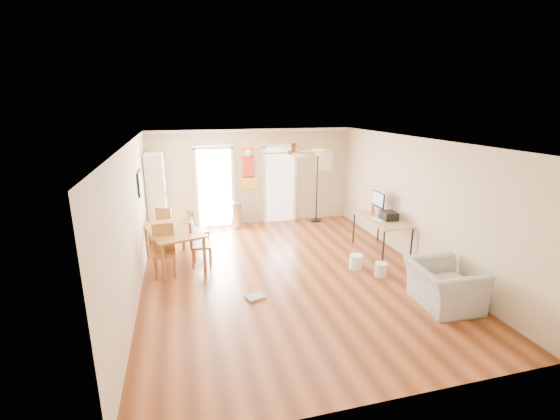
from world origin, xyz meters
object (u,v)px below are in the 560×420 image
object	(u,v)px
dining_table	(174,247)
bookshelf	(157,195)
dining_chair_far	(167,225)
dining_chair_right_a	(199,229)
wastebasket_a	(356,262)
dining_chair_near	(164,251)
armchair	(443,285)
computer_desk	(381,236)
printer	(389,216)
wastebasket_b	(381,270)
torchiere_lamp	(317,186)
trash_can	(237,215)
dining_chair_right_b	(201,243)

from	to	relation	value
dining_table	bookshelf	bearing A→B (deg)	100.76
bookshelf	dining_chair_far	size ratio (longest dim) A/B	2.34
dining_chair_right_a	wastebasket_a	xyz separation A→B (m)	(3.01, -1.94, -0.33)
dining_chair_near	armchair	distance (m)	5.06
computer_desk	printer	bearing A→B (deg)	-36.07
dining_chair_far	computer_desk	distance (m)	5.01
bookshelf	armchair	distance (m)	6.74
wastebasket_a	wastebasket_b	size ratio (longest dim) A/B	1.09
torchiere_lamp	armchair	size ratio (longest dim) A/B	1.87
torchiere_lamp	wastebasket_a	world-z (taller)	torchiere_lamp
dining_chair_near	torchiere_lamp	world-z (taller)	torchiere_lamp
dining_table	wastebasket_a	distance (m)	3.75
dining_chair_right_a	wastebasket_a	world-z (taller)	dining_chair_right_a
dining_chair_near	trash_can	size ratio (longest dim) A/B	1.45
dining_chair_right_b	wastebasket_b	xyz separation A→B (m)	(3.32, -1.43, -0.35)
trash_can	dining_chair_right_a	bearing A→B (deg)	-127.76
trash_can	torchiere_lamp	bearing A→B (deg)	-0.69
wastebasket_a	wastebasket_b	xyz separation A→B (m)	(0.31, -0.45, -0.01)
bookshelf	wastebasket_b	distance (m)	5.61
dining_table	wastebasket_a	world-z (taller)	dining_table
trash_can	printer	bearing A→B (deg)	-42.55
dining_chair_right_b	armchair	bearing A→B (deg)	-118.06
dining_table	armchair	world-z (taller)	dining_table
dining_table	dining_chair_right_b	xyz separation A→B (m)	(0.55, -0.19, 0.10)
bookshelf	torchiere_lamp	bearing A→B (deg)	-9.80
dining_chair_far	torchiere_lamp	distance (m)	4.18
dining_table	dining_chair_right_a	distance (m)	0.95
bookshelf	dining_chair_far	world-z (taller)	bookshelf
dining_chair_right_a	trash_can	xyz separation A→B (m)	(1.08, 1.39, -0.13)
trash_can	armchair	distance (m)	5.70
dining_chair_right_b	armchair	distance (m)	4.61
armchair	wastebasket_a	bearing A→B (deg)	27.30
bookshelf	dining_chair_right_a	distance (m)	1.60
torchiere_lamp	armchair	bearing A→B (deg)	-85.49
dining_chair_right_b	dining_chair_right_a	bearing A→B (deg)	7.46
computer_desk	trash_can	bearing A→B (deg)	137.21
bookshelf	wastebasket_a	world-z (taller)	bookshelf
bookshelf	printer	xyz separation A→B (m)	(4.97, -2.51, -0.18)
dining_chair_near	printer	distance (m)	4.79
bookshelf	computer_desk	bearing A→B (deg)	-38.92
dining_chair_near	trash_can	xyz separation A→B (m)	(1.80, 2.68, -0.16)
wastebasket_b	bookshelf	bearing A→B (deg)	139.97
dining_chair_right_a	dining_chair_right_b	bearing A→B (deg)	165.41
computer_desk	armchair	world-z (taller)	computer_desk
dining_chair_right_a	trash_can	size ratio (longest dim) A/B	1.39
dining_chair_right_a	printer	world-z (taller)	printer
dining_chair_right_a	torchiere_lamp	size ratio (longest dim) A/B	0.47
dining_table	printer	distance (m)	4.66
dining_chair_right_a	trash_can	bearing A→B (deg)	-52.36
trash_can	armchair	size ratio (longest dim) A/B	0.63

